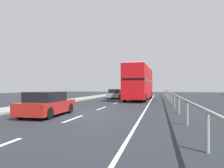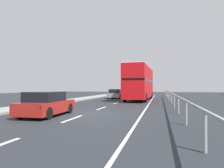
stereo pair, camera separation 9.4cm
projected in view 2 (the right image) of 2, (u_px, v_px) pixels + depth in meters
The scene contains 7 objects.
ground_plane at pixel (85, 115), 12.52m from camera, with size 74.75×120.00×0.10m, color #25292F.
near_sidewalk_kerb at pixel (4, 111), 13.86m from camera, with size 2.41×80.00×0.14m, color gray.
lane_paint_markings at pixel (136, 104), 19.84m from camera, with size 3.55×46.00×0.01m.
bridge_side_railing at pixel (172, 95), 20.02m from camera, with size 0.10×42.00×1.09m.
double_decker_bus_red at pixel (140, 82), 26.29m from camera, with size 2.92×11.16×4.31m.
hatchback_car_near at pixel (46, 104), 11.85m from camera, with size 1.91×4.07×1.40m.
sedan_car_ahead at pixel (116, 94), 30.25m from camera, with size 2.00×4.31×1.36m.
Camera 2 is at (4.47, -11.83, 1.66)m, focal length 32.79 mm.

